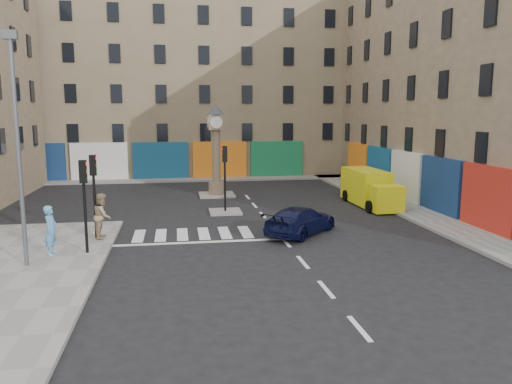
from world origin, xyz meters
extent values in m
plane|color=black|center=(0.00, 0.00, 0.00)|extent=(120.00, 120.00, 0.00)
cube|color=gray|center=(8.70, 10.00, 0.07)|extent=(2.60, 30.00, 0.15)
cube|color=gray|center=(-4.00, 22.20, 0.07)|extent=(32.00, 2.40, 0.15)
cube|color=gray|center=(-2.00, 8.00, 0.06)|extent=(1.80, 1.80, 0.12)
cube|color=gray|center=(-2.00, 14.00, 0.06)|extent=(2.40, 2.40, 0.12)
cube|color=#977E63|center=(15.00, 10.00, 8.00)|extent=(10.00, 30.00, 16.00)
cube|color=#8C795D|center=(-4.00, 28.00, 8.50)|extent=(32.00, 10.00, 17.00)
cylinder|color=black|center=(-8.30, 0.20, 1.55)|extent=(0.12, 0.12, 2.80)
cube|color=black|center=(-8.30, 0.20, 3.40)|extent=(0.28, 0.22, 0.90)
cylinder|color=black|center=(-8.30, 2.60, 1.55)|extent=(0.12, 0.12, 2.80)
cube|color=black|center=(-8.30, 2.60, 3.40)|extent=(0.28, 0.22, 0.90)
cylinder|color=black|center=(-2.00, 8.00, 1.52)|extent=(0.12, 0.12, 2.80)
cube|color=black|center=(-2.00, 8.00, 3.37)|extent=(0.28, 0.22, 0.90)
cylinder|color=#595B60|center=(-10.20, -1.20, 4.15)|extent=(0.16, 0.16, 8.00)
cube|color=#595B60|center=(-10.20, -1.20, 8.30)|extent=(0.50, 0.25, 0.30)
cylinder|color=#977E63|center=(-2.00, 14.00, 0.52)|extent=(1.10, 1.10, 0.80)
cylinder|color=#977E63|center=(-2.00, 14.00, 2.72)|extent=(0.56, 0.56, 3.60)
cube|color=#977E63|center=(-2.00, 14.00, 5.02)|extent=(1.00, 1.00, 1.00)
cylinder|color=white|center=(-2.00, 13.48, 5.02)|extent=(0.80, 0.06, 0.80)
cone|color=#333338|center=(-2.00, 14.00, 5.87)|extent=(1.20, 1.20, 0.70)
imported|color=black|center=(1.01, 2.41, 0.65)|extent=(4.43, 4.53, 1.31)
cube|color=yellow|center=(7.00, 9.52, 1.12)|extent=(1.83, 4.31, 2.06)
cube|color=yellow|center=(7.02, 6.31, 0.85)|extent=(1.71, 1.09, 1.52)
cube|color=black|center=(7.02, 6.26, 1.21)|extent=(1.53, 0.82, 0.63)
cylinder|color=black|center=(6.13, 6.66, 0.36)|extent=(0.23, 0.72, 0.71)
cylinder|color=black|center=(7.91, 6.67, 0.36)|extent=(0.23, 0.72, 0.71)
cylinder|color=black|center=(6.09, 10.59, 0.36)|extent=(0.23, 0.72, 0.71)
cylinder|color=black|center=(7.88, 10.60, 0.36)|extent=(0.23, 0.72, 0.71)
imported|color=#5B9CD1|center=(-9.61, 0.11, 1.13)|extent=(0.57, 0.77, 1.96)
imported|color=tan|center=(-8.00, 2.57, 1.15)|extent=(0.76, 0.97, 2.00)
camera|label=1|loc=(-4.69, -19.91, 5.68)|focal=35.00mm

